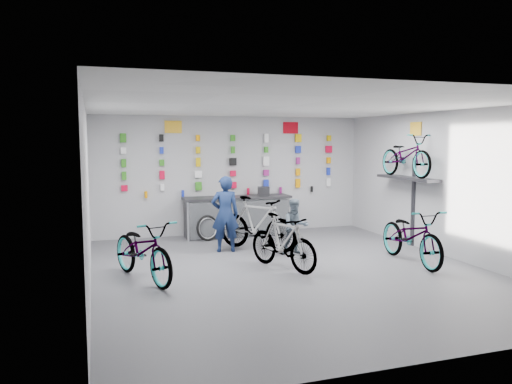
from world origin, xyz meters
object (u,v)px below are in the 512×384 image
object	(u,v)px
bike_left	(143,250)
counter	(237,217)
customer	(296,227)
clerk	(225,214)
bike_right	(412,235)
bike_service	(257,224)
bike_center	(283,242)

from	to	relation	value
bike_left	counter	bearing A→B (deg)	30.72
bike_left	customer	world-z (taller)	customer
clerk	customer	world-z (taller)	clerk
bike_left	customer	xyz separation A→B (m)	(3.24, 0.99, 0.05)
bike_right	clerk	bearing A→B (deg)	149.92
counter	clerk	size ratio (longest dim) A/B	1.65
counter	bike_service	bearing A→B (deg)	-91.55
bike_service	clerk	size ratio (longest dim) A/B	1.19
bike_right	bike_service	size ratio (longest dim) A/B	1.06
customer	clerk	bearing A→B (deg)	156.35
bike_service	bike_right	bearing A→B (deg)	-78.44
counter	bike_right	xyz separation A→B (m)	(2.47, -3.73, 0.06)
counter	bike_right	size ratio (longest dim) A/B	1.30
bike_left	clerk	distance (m)	2.57
bike_right	bike_center	bearing A→B (deg)	175.58
clerk	bike_right	bearing A→B (deg)	153.60
bike_center	bike_left	bearing A→B (deg)	155.66
bike_left	bike_service	world-z (taller)	bike_service
counter	bike_center	bearing A→B (deg)	-91.53
bike_service	clerk	world-z (taller)	clerk
bike_service	bike_left	bearing A→B (deg)	172.17
counter	customer	world-z (taller)	customer
bike_left	bike_service	size ratio (longest dim) A/B	1.04
counter	clerk	bearing A→B (deg)	-114.55
bike_center	bike_right	distance (m)	2.58
bike_center	bike_right	world-z (taller)	bike_right
bike_left	customer	bearing A→B (deg)	-3.76
bike_left	clerk	bearing A→B (deg)	21.12
counter	bike_service	world-z (taller)	bike_service
bike_left	clerk	world-z (taller)	clerk
bike_left	bike_right	world-z (taller)	bike_right
bike_center	customer	distance (m)	1.27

